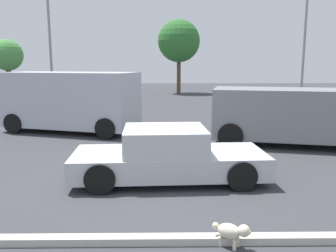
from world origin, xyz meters
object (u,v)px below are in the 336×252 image
Objects in this scene: light_post_mid at (305,28)px; light_post_near at (48,15)px; dog at (232,232)px; sedan_foreground at (168,156)px; pedestrian at (246,106)px; van_white at (71,100)px; suv_dark at (290,114)px.

light_post_near is at bearing -178.82° from light_post_mid.
light_post_mid is at bearing 97.06° from dog.
sedan_foreground is 2.66× the size of pedestrian.
van_white is 1.05× the size of suv_dark.
suv_dark is at bearing -48.59° from pedestrian.
sedan_foreground is at bearing -41.33° from van_white.
light_post_mid is at bearing 54.36° from sedan_foreground.
light_post_near is (-2.46, 5.62, 3.93)m from van_white.
sedan_foreground is 14.63m from light_post_mid.
sedan_foreground is at bearing -125.94° from suv_dark.
suv_dark reaches higher than dog.
suv_dark is 13.65m from light_post_near.
light_post_mid reaches higher than sedan_foreground.
van_white reaches higher than suv_dark.
suv_dark is 0.77× the size of light_post_mid.
light_post_near is (-9.33, 5.59, 4.18)m from pedestrian.
light_post_near is at bearing 171.37° from pedestrian.
light_post_near reaches higher than suv_dark.
light_post_mid is (4.45, 5.88, 3.56)m from pedestrian.
light_post_near is 1.16× the size of light_post_mid.
dog is 0.31× the size of pedestrian.
light_post_mid reaches higher than pedestrian.
light_post_near reaches higher than light_post_mid.
van_white is 7.28m from light_post_near.
van_white is (-4.58, 8.97, 1.00)m from dog.
dog is 0.10× the size of suv_dark.
sedan_foreground is 7.02m from van_white.
light_post_near is at bearing 147.21° from dog.
light_post_mid is (6.74, 14.87, 4.31)m from dog.
van_white is at bearing 175.68° from suv_dark.
dog is 0.09× the size of van_white.
light_post_near is 13.80m from light_post_mid.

